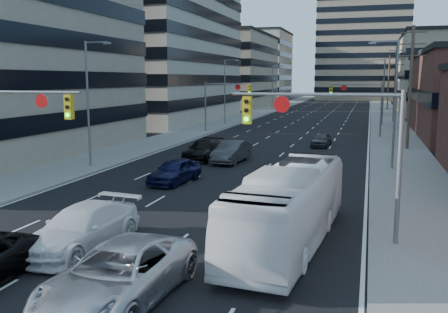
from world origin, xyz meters
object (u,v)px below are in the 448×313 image
Objects in this scene: white_van at (82,228)px; sedan_blue at (175,171)px; transit_bus at (289,206)px; silver_suv at (119,274)px.

sedan_blue is (-1.16, 12.25, -0.05)m from white_van.
transit_bus reaches higher than white_van.
silver_suv is (3.52, -3.66, 0.02)m from white_van.
sedan_blue is at bearing 136.96° from transit_bus.
white_van is 0.94× the size of silver_suv.
silver_suv reaches higher than white_van.
transit_bus is at bearing 61.64° from silver_suv.
white_van is at bearing -76.88° from sedan_blue.
silver_suv is 7.59m from transit_bus.
sedan_blue is at bearing 100.33° from white_van.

